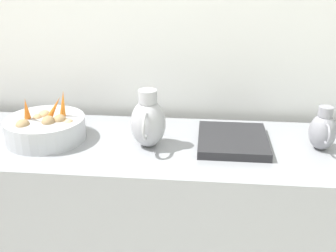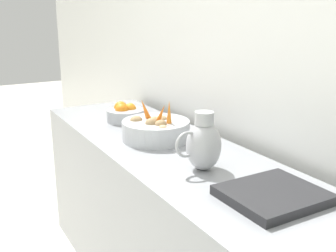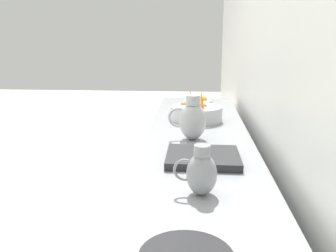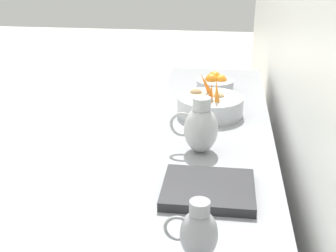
{
  "view_description": "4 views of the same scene",
  "coord_description": "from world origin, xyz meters",
  "px_view_note": "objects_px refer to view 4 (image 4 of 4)",
  "views": [
    {
      "loc": [
        0.12,
        0.21,
        1.65
      ],
      "look_at": [
        -1.38,
        0.06,
        1.03
      ],
      "focal_mm": 44.3,
      "sensor_mm": 36.0,
      "label": 1
    },
    {
      "loc": [
        -0.55,
        1.33,
        1.54
      ],
      "look_at": [
        -1.36,
        -0.08,
        1.08
      ],
      "focal_mm": 44.33,
      "sensor_mm": 36.0,
      "label": 2
    },
    {
      "loc": [
        -1.51,
        1.95,
        1.45
      ],
      "look_at": [
        -1.36,
        -0.03,
        0.96
      ],
      "focal_mm": 38.8,
      "sensor_mm": 36.0,
      "label": 3
    },
    {
      "loc": [
        -1.6,
        1.82,
        1.76
      ],
      "look_at": [
        -1.38,
        0.19,
        1.09
      ],
      "focal_mm": 49.01,
      "sensor_mm": 36.0,
      "label": 4
    }
  ],
  "objects_px": {
    "vegetable_colander": "(210,105)",
    "orange_bowl": "(215,84)",
    "metal_pitcher_tall": "(200,128)",
    "metal_pitcher_short": "(198,232)"
  },
  "relations": [
    {
      "from": "vegetable_colander",
      "to": "orange_bowl",
      "type": "bearing_deg",
      "value": -91.86
    },
    {
      "from": "metal_pitcher_tall",
      "to": "metal_pitcher_short",
      "type": "bearing_deg",
      "value": 93.2
    },
    {
      "from": "metal_pitcher_tall",
      "to": "metal_pitcher_short",
      "type": "height_order",
      "value": "metal_pitcher_tall"
    },
    {
      "from": "orange_bowl",
      "to": "metal_pitcher_tall",
      "type": "relative_size",
      "value": 0.9
    },
    {
      "from": "orange_bowl",
      "to": "metal_pitcher_tall",
      "type": "distance_m",
      "value": 0.89
    },
    {
      "from": "vegetable_colander",
      "to": "metal_pitcher_short",
      "type": "height_order",
      "value": "vegetable_colander"
    },
    {
      "from": "vegetable_colander",
      "to": "metal_pitcher_tall",
      "type": "height_order",
      "value": "metal_pitcher_tall"
    },
    {
      "from": "orange_bowl",
      "to": "metal_pitcher_short",
      "type": "height_order",
      "value": "metal_pitcher_short"
    },
    {
      "from": "orange_bowl",
      "to": "metal_pitcher_short",
      "type": "xyz_separation_m",
      "value": [
        -0.0,
        1.62,
        0.04
      ]
    },
    {
      "from": "vegetable_colander",
      "to": "metal_pitcher_tall",
      "type": "bearing_deg",
      "value": 87.1
    }
  ]
}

